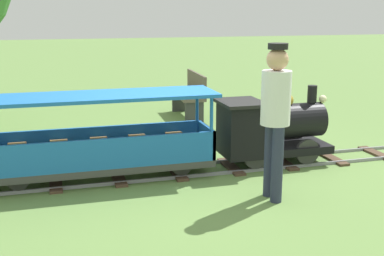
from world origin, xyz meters
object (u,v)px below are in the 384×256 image
(locomotive, at_px, (269,128))
(conductor_person, at_px, (275,110))
(passenger_car, at_px, (100,145))
(park_bench, at_px, (190,95))

(locomotive, bearing_deg, conductor_person, -22.44)
(passenger_car, xyz_separation_m, park_bench, (-3.08, 1.93, -0.01))
(passenger_car, bearing_deg, conductor_person, 56.71)
(locomotive, bearing_deg, passenger_car, -90.00)
(conductor_person, distance_m, park_bench, 4.22)
(conductor_person, xyz_separation_m, park_bench, (-4.17, 0.27, -0.54))
(locomotive, relative_size, park_bench, 1.10)
(conductor_person, height_order, park_bench, conductor_person)
(conductor_person, relative_size, park_bench, 1.23)
(conductor_person, bearing_deg, park_bench, 176.34)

